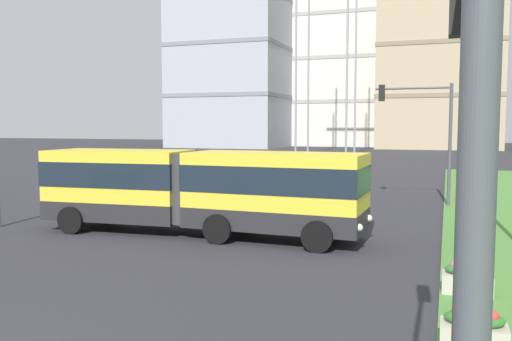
{
  "coord_description": "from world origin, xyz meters",
  "views": [
    {
      "loc": [
        7.84,
        -5.4,
        3.92
      ],
      "look_at": [
        0.95,
        14.02,
        2.2
      ],
      "focal_mm": 37.86,
      "sensor_mm": 36.0,
      "label": 1
    }
  ],
  "objects_px": {
    "car_silver_hatch": "(202,178)",
    "traffic_light_near_right": "(467,121)",
    "articulated_bus": "(200,189)",
    "apartment_tower_west": "(233,51)",
    "flower_planter_1": "(474,330)",
    "traffic_light_far_right": "(425,122)",
    "flower_planter_2": "(467,278)",
    "apartment_tower_centre": "(441,26)",
    "apartment_tower_westcentre": "(353,43)"
  },
  "relations": [
    {
      "from": "articulated_bus",
      "to": "apartment_tower_west",
      "type": "relative_size",
      "value": 0.34
    },
    {
      "from": "apartment_tower_westcentre",
      "to": "apartment_tower_centre",
      "type": "bearing_deg",
      "value": -28.51
    },
    {
      "from": "flower_planter_1",
      "to": "traffic_light_near_right",
      "type": "relative_size",
      "value": 0.19
    },
    {
      "from": "traffic_light_near_right",
      "to": "apartment_tower_westcentre",
      "type": "xyz_separation_m",
      "value": [
        -18.35,
        105.37,
        16.35
      ]
    },
    {
      "from": "car_silver_hatch",
      "to": "apartment_tower_west",
      "type": "relative_size",
      "value": 0.12
    },
    {
      "from": "apartment_tower_west",
      "to": "apartment_tower_westcentre",
      "type": "bearing_deg",
      "value": 37.97
    },
    {
      "from": "car_silver_hatch",
      "to": "traffic_light_far_right",
      "type": "relative_size",
      "value": 0.74
    },
    {
      "from": "traffic_light_near_right",
      "to": "apartment_tower_west",
      "type": "height_order",
      "value": "apartment_tower_west"
    },
    {
      "from": "articulated_bus",
      "to": "traffic_light_near_right",
      "type": "bearing_deg",
      "value": -58.11
    },
    {
      "from": "traffic_light_far_right",
      "to": "apartment_tower_westcentre",
      "type": "distance_m",
      "value": 85.14
    },
    {
      "from": "articulated_bus",
      "to": "apartment_tower_west",
      "type": "height_order",
      "value": "apartment_tower_west"
    },
    {
      "from": "car_silver_hatch",
      "to": "traffic_light_near_right",
      "type": "xyz_separation_m",
      "value": [
        14.0,
        -25.55,
        3.19
      ]
    },
    {
      "from": "articulated_bus",
      "to": "traffic_light_near_right",
      "type": "relative_size",
      "value": 2.11
    },
    {
      "from": "car_silver_hatch",
      "to": "apartment_tower_westcentre",
      "type": "bearing_deg",
      "value": 93.12
    },
    {
      "from": "car_silver_hatch",
      "to": "traffic_light_near_right",
      "type": "distance_m",
      "value": 29.31
    },
    {
      "from": "apartment_tower_centre",
      "to": "flower_planter_2",
      "type": "bearing_deg",
      "value": -88.6
    },
    {
      "from": "apartment_tower_west",
      "to": "flower_planter_2",
      "type": "bearing_deg",
      "value": -64.62
    },
    {
      "from": "articulated_bus",
      "to": "traffic_light_far_right",
      "type": "height_order",
      "value": "traffic_light_far_right"
    },
    {
      "from": "apartment_tower_westcentre",
      "to": "traffic_light_far_right",
      "type": "bearing_deg",
      "value": -78.14
    },
    {
      "from": "car_silver_hatch",
      "to": "traffic_light_near_right",
      "type": "height_order",
      "value": "traffic_light_near_right"
    },
    {
      "from": "traffic_light_far_right",
      "to": "apartment_tower_centre",
      "type": "height_order",
      "value": "apartment_tower_centre"
    },
    {
      "from": "articulated_bus",
      "to": "car_silver_hatch",
      "type": "height_order",
      "value": "articulated_bus"
    },
    {
      "from": "flower_planter_2",
      "to": "traffic_light_far_right",
      "type": "height_order",
      "value": "traffic_light_far_right"
    },
    {
      "from": "traffic_light_far_right",
      "to": "traffic_light_near_right",
      "type": "relative_size",
      "value": 1.05
    },
    {
      "from": "car_silver_hatch",
      "to": "apartment_tower_westcentre",
      "type": "relative_size",
      "value": 0.11
    },
    {
      "from": "traffic_light_far_right",
      "to": "apartment_tower_centre",
      "type": "distance_m",
      "value": 74.74
    },
    {
      "from": "traffic_light_near_right",
      "to": "apartment_tower_centre",
      "type": "bearing_deg",
      "value": 91.03
    },
    {
      "from": "traffic_light_far_right",
      "to": "apartment_tower_centre",
      "type": "xyz_separation_m",
      "value": [
        -0.56,
        72.76,
        17.06
      ]
    },
    {
      "from": "car_silver_hatch",
      "to": "apartment_tower_centre",
      "type": "xyz_separation_m",
      "value": [
        12.28,
        70.8,
        20.38
      ]
    },
    {
      "from": "car_silver_hatch",
      "to": "apartment_tower_westcentre",
      "type": "xyz_separation_m",
      "value": [
        -4.35,
        79.83,
        19.54
      ]
    },
    {
      "from": "articulated_bus",
      "to": "apartment_tower_centre",
      "type": "distance_m",
      "value": 85.31
    },
    {
      "from": "articulated_bus",
      "to": "apartment_tower_centre",
      "type": "relative_size",
      "value": 0.28
    },
    {
      "from": "apartment_tower_west",
      "to": "apartment_tower_centre",
      "type": "xyz_separation_m",
      "value": [
        36.24,
        6.28,
        3.37
      ]
    },
    {
      "from": "car_silver_hatch",
      "to": "apartment_tower_centre",
      "type": "height_order",
      "value": "apartment_tower_centre"
    },
    {
      "from": "car_silver_hatch",
      "to": "apartment_tower_westcentre",
      "type": "height_order",
      "value": "apartment_tower_westcentre"
    },
    {
      "from": "flower_planter_2",
      "to": "traffic_light_near_right",
      "type": "bearing_deg",
      "value": -92.49
    },
    {
      "from": "car_silver_hatch",
      "to": "flower_planter_1",
      "type": "bearing_deg",
      "value": -53.77
    },
    {
      "from": "flower_planter_1",
      "to": "apartment_tower_westcentre",
      "type": "xyz_separation_m",
      "value": [
        -18.75,
        99.48,
        19.87
      ]
    },
    {
      "from": "articulated_bus",
      "to": "flower_planter_1",
      "type": "distance_m",
      "value": 11.76
    },
    {
      "from": "articulated_bus",
      "to": "apartment_tower_centre",
      "type": "height_order",
      "value": "apartment_tower_centre"
    },
    {
      "from": "traffic_light_far_right",
      "to": "apartment_tower_west",
      "type": "bearing_deg",
      "value": 118.96
    },
    {
      "from": "articulated_bus",
      "to": "flower_planter_2",
      "type": "distance_m",
      "value": 9.92
    },
    {
      "from": "traffic_light_far_right",
      "to": "apartment_tower_west",
      "type": "relative_size",
      "value": 0.17
    },
    {
      "from": "apartment_tower_centre",
      "to": "apartment_tower_west",
      "type": "bearing_deg",
      "value": -170.17
    },
    {
      "from": "traffic_light_far_right",
      "to": "apartment_tower_westcentre",
      "type": "xyz_separation_m",
      "value": [
        -17.18,
        81.79,
        16.22
      ]
    },
    {
      "from": "flower_planter_1",
      "to": "flower_planter_2",
      "type": "distance_m",
      "value": 3.32
    },
    {
      "from": "apartment_tower_centre",
      "to": "apartment_tower_westcentre",
      "type": "bearing_deg",
      "value": 151.49
    },
    {
      "from": "apartment_tower_west",
      "to": "apartment_tower_westcentre",
      "type": "relative_size",
      "value": 0.88
    },
    {
      "from": "articulated_bus",
      "to": "apartment_tower_centre",
      "type": "bearing_deg",
      "value": 85.37
    },
    {
      "from": "apartment_tower_centre",
      "to": "car_silver_hatch",
      "type": "bearing_deg",
      "value": -99.84
    }
  ]
}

